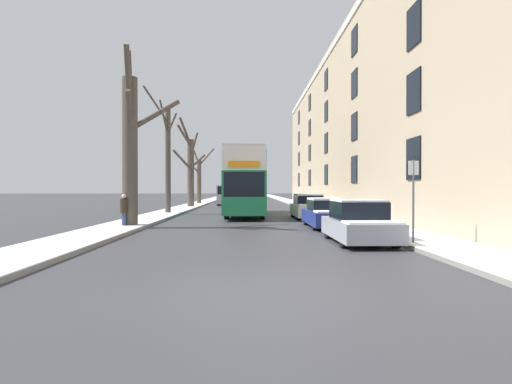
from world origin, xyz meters
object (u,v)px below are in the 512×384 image
(bare_tree_left_2, at_px, (190,168))
(parked_car_1, at_px, (327,214))
(bare_tree_left_1, at_px, (167,156))
(double_decker_bus, at_px, (245,180))
(bare_tree_left_3, at_px, (199,179))
(parked_car_2, at_px, (308,207))
(street_sign_post, at_px, (413,198))
(pedestrian_left_sidewalk, at_px, (124,210))
(parked_car_0, at_px, (359,223))
(oncoming_van, at_px, (227,195))
(bare_tree_left_0, at_px, (131,144))

(bare_tree_left_2, bearing_deg, parked_car_1, -65.02)
(bare_tree_left_1, bearing_deg, double_decker_bus, -9.16)
(bare_tree_left_3, height_order, double_decker_bus, bare_tree_left_3)
(bare_tree_left_3, xyz_separation_m, parked_car_2, (9.48, -22.74, -2.33))
(double_decker_bus, bearing_deg, street_sign_post, -70.89)
(pedestrian_left_sidewalk, bearing_deg, bare_tree_left_2, 147.28)
(bare_tree_left_1, distance_m, parked_car_0, 18.15)
(oncoming_van, relative_size, street_sign_post, 1.79)
(bare_tree_left_0, relative_size, oncoming_van, 1.67)
(bare_tree_left_3, bearing_deg, oncoming_van, -32.86)
(parked_car_1, distance_m, parked_car_2, 5.83)
(parked_car_1, bearing_deg, street_sign_post, -78.21)
(double_decker_bus, bearing_deg, pedestrian_left_sidewalk, -120.68)
(parked_car_2, bearing_deg, bare_tree_left_1, 157.81)
(double_decker_bus, distance_m, oncoming_van, 17.76)
(bare_tree_left_2, distance_m, parked_car_1, 22.27)
(bare_tree_left_0, distance_m, double_decker_bus, 10.42)
(bare_tree_left_2, xyz_separation_m, bare_tree_left_3, (-0.17, 8.60, -0.83))
(parked_car_0, bearing_deg, bare_tree_left_1, 122.14)
(bare_tree_left_2, distance_m, bare_tree_left_3, 8.64)
(oncoming_van, bearing_deg, pedestrian_left_sidewalk, -97.10)
(parked_car_0, xyz_separation_m, parked_car_1, (-0.00, 5.38, -0.02))
(parked_car_0, xyz_separation_m, oncoming_van, (-6.10, 31.77, 0.54))
(bare_tree_left_1, xyz_separation_m, street_sign_post, (10.84, -16.25, -2.63))
(parked_car_0, xyz_separation_m, parked_car_2, (0.00, 11.21, 0.03))
(bare_tree_left_0, xyz_separation_m, oncoming_van, (3.12, 26.46, -2.70))
(double_decker_bus, bearing_deg, parked_car_1, -65.81)
(bare_tree_left_2, height_order, parked_car_0, bare_tree_left_2)
(parked_car_0, relative_size, parked_car_1, 0.90)
(bare_tree_left_2, xyz_separation_m, oncoming_van, (3.21, 6.42, -2.65))
(double_decker_bus, height_order, parked_car_2, double_decker_bus)
(bare_tree_left_1, bearing_deg, bare_tree_left_2, 89.08)
(bare_tree_left_2, relative_size, parked_car_1, 1.97)
(double_decker_bus, xyz_separation_m, parked_car_2, (3.95, -2.97, -1.75))
(street_sign_post, bearing_deg, parked_car_0, 139.33)
(bare_tree_left_0, xyz_separation_m, parked_car_0, (9.22, -5.31, -3.24))
(bare_tree_left_2, bearing_deg, pedestrian_left_sidewalk, -90.38)
(bare_tree_left_2, height_order, pedestrian_left_sidewalk, bare_tree_left_2)
(bare_tree_left_3, bearing_deg, double_decker_bus, -74.40)
(bare_tree_left_2, xyz_separation_m, parked_car_2, (9.30, -14.15, -3.16))
(bare_tree_left_3, relative_size, oncoming_van, 1.36)
(bare_tree_left_3, bearing_deg, bare_tree_left_0, -89.48)
(parked_car_2, bearing_deg, double_decker_bus, 143.06)
(bare_tree_left_3, bearing_deg, bare_tree_left_2, -88.86)
(bare_tree_left_2, bearing_deg, bare_tree_left_1, -90.92)
(parked_car_2, distance_m, street_sign_post, 12.49)
(parked_car_0, relative_size, oncoming_van, 0.80)
(bare_tree_left_0, relative_size, parked_car_2, 1.78)
(bare_tree_left_1, height_order, street_sign_post, bare_tree_left_1)
(parked_car_2, xyz_separation_m, street_sign_post, (1.37, -12.39, 0.86))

